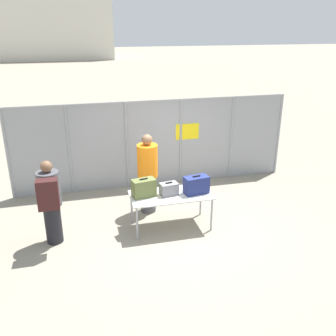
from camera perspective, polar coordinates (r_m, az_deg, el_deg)
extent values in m
plane|color=gray|center=(7.80, 1.33, -8.71)|extent=(120.00, 120.00, 0.00)
cylinder|color=gray|center=(9.27, -23.27, 1.86)|extent=(0.07, 0.07, 2.18)
cylinder|color=gray|center=(9.14, -14.83, 2.64)|extent=(0.07, 0.07, 2.18)
cylinder|color=gray|center=(9.20, -6.31, 3.37)|extent=(0.07, 0.07, 2.18)
cylinder|color=gray|center=(9.47, 1.92, 4.00)|extent=(0.07, 0.07, 2.18)
cylinder|color=gray|center=(9.91, 9.57, 4.52)|extent=(0.07, 0.07, 2.18)
cylinder|color=gray|center=(10.52, 16.45, 4.91)|extent=(0.07, 0.07, 2.18)
cube|color=gray|center=(9.31, -2.14, 3.70)|extent=(6.83, 0.01, 2.18)
cube|color=gray|center=(9.05, -2.23, 10.10)|extent=(6.83, 0.04, 0.04)
cube|color=yellow|center=(9.43, 2.97, 5.57)|extent=(0.60, 0.01, 0.40)
cube|color=silver|center=(7.43, 0.44, -4.13)|extent=(1.61, 0.80, 0.02)
cylinder|color=#99999E|center=(7.17, -4.73, -8.48)|extent=(0.04, 0.04, 0.70)
cylinder|color=#99999E|center=(7.51, 6.65, -7.09)|extent=(0.04, 0.04, 0.70)
cylinder|color=#99999E|center=(7.76, -5.57, -6.05)|extent=(0.04, 0.04, 0.70)
cylinder|color=#99999E|center=(8.08, 4.99, -4.88)|extent=(0.04, 0.04, 0.70)
cube|color=#566033|center=(7.29, -3.71, -3.05)|extent=(0.49, 0.32, 0.35)
cube|color=black|center=(7.22, -3.74, -1.68)|extent=(0.16, 0.06, 0.02)
cube|color=slate|center=(7.37, 0.15, -3.21)|extent=(0.37, 0.27, 0.24)
cube|color=black|center=(7.31, 0.15, -2.26)|extent=(0.14, 0.04, 0.02)
cube|color=navy|center=(7.43, 4.33, -2.58)|extent=(0.52, 0.32, 0.35)
cube|color=black|center=(7.36, 4.37, -1.24)|extent=(0.16, 0.05, 0.02)
cylinder|color=black|center=(7.41, -17.07, -8.06)|extent=(0.31, 0.31, 0.78)
cylinder|color=#4C4C51|center=(7.09, -17.69, -3.03)|extent=(0.40, 0.40, 0.65)
sphere|color=brown|center=(6.94, -18.08, 0.20)|extent=(0.21, 0.21, 0.21)
cube|color=#381919|center=(6.80, -17.83, -3.84)|extent=(0.36, 0.22, 0.54)
cylinder|color=#4C4C51|center=(8.19, -3.05, -3.91)|extent=(0.33, 0.33, 0.84)
cylinder|color=orange|center=(7.89, -3.16, 1.12)|extent=(0.44, 0.44, 0.70)
sphere|color=brown|center=(7.75, -3.23, 4.33)|extent=(0.23, 0.23, 0.23)
cube|color=#B2B2B7|center=(11.61, 0.66, 3.81)|extent=(3.10, 1.42, 0.51)
sphere|color=black|center=(10.82, -1.09, 1.78)|extent=(0.57, 0.57, 0.57)
sphere|color=black|center=(12.24, -2.71, 4.12)|extent=(0.57, 0.57, 0.57)
cylinder|color=#59595B|center=(11.35, -9.61, 2.01)|extent=(1.08, 0.06, 0.06)
cube|color=beige|center=(48.54, -20.30, 19.66)|extent=(17.95, 10.38, 7.06)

